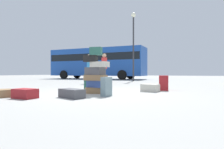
% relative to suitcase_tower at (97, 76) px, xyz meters
% --- Properties ---
extents(ground_plane, '(80.00, 80.00, 0.00)m').
position_rel_suitcase_tower_xyz_m(ground_plane, '(-0.19, -0.04, -0.55)').
color(ground_plane, '#9E9E99').
extents(suitcase_tower, '(0.83, 0.60, 1.45)m').
position_rel_suitcase_tower_xyz_m(suitcase_tower, '(0.00, 0.00, 0.00)').
color(suitcase_tower, olive).
rests_on(suitcase_tower, ground).
extents(suitcase_charcoal_white_trunk, '(0.82, 0.58, 0.23)m').
position_rel_suitcase_tower_xyz_m(suitcase_charcoal_white_trunk, '(-0.08, -1.22, -0.43)').
color(suitcase_charcoal_white_trunk, '#4C4C51').
rests_on(suitcase_charcoal_white_trunk, ground).
extents(suitcase_teal_foreground_far, '(0.37, 0.40, 0.62)m').
position_rel_suitcase_tower_xyz_m(suitcase_teal_foreground_far, '(-0.69, 0.74, -0.24)').
color(suitcase_teal_foreground_far, '#26594C').
rests_on(suitcase_teal_foreground_far, ground).
extents(suitcase_brown_right_side, '(0.63, 0.57, 0.20)m').
position_rel_suitcase_tower_xyz_m(suitcase_brown_right_side, '(-1.87, -1.80, -0.45)').
color(suitcase_brown_right_side, olive).
rests_on(suitcase_brown_right_side, ground).
extents(suitcase_maroon_behind_tower, '(0.61, 0.41, 0.25)m').
position_rel_suitcase_tower_xyz_m(suitcase_maroon_behind_tower, '(-1.10, -1.80, -0.43)').
color(suitcase_maroon_behind_tower, maroon).
rests_on(suitcase_maroon_behind_tower, ground).
extents(suitcase_maroon_foreground_near, '(0.40, 0.50, 0.55)m').
position_rel_suitcase_tower_xyz_m(suitcase_maroon_foreground_near, '(1.76, 1.98, -0.27)').
color(suitcase_maroon_foreground_near, maroon).
rests_on(suitcase_maroon_foreground_near, ground).
extents(suitcase_cream_upright_blue, '(0.62, 0.48, 0.26)m').
position_rel_suitcase_tower_xyz_m(suitcase_cream_upright_blue, '(1.42, 1.28, -0.42)').
color(suitcase_cream_upright_blue, beige).
rests_on(suitcase_cream_upright_blue, ground).
extents(suitcase_slate_left_side, '(0.21, 0.37, 0.54)m').
position_rel_suitcase_tower_xyz_m(suitcase_slate_left_side, '(0.61, -0.55, -0.28)').
color(suitcase_slate_left_side, gray).
rests_on(suitcase_slate_left_side, ground).
extents(person_bearded_onlooker, '(0.30, 0.30, 1.78)m').
position_rel_suitcase_tower_xyz_m(person_bearded_onlooker, '(-3.13, 4.80, 0.51)').
color(person_bearded_onlooker, black).
rests_on(person_bearded_onlooker, ground).
extents(person_tourist_with_camera, '(0.30, 0.30, 1.69)m').
position_rel_suitcase_tower_xyz_m(person_tourist_with_camera, '(-1.73, 4.05, 0.46)').
color(person_tourist_with_camera, '#3F334C').
rests_on(person_tourist_with_camera, ground).
extents(parked_bus, '(10.25, 2.82, 3.15)m').
position_rel_suitcase_tower_xyz_m(parked_bus, '(-6.93, 12.78, 1.28)').
color(parked_bus, '#1E4CA5').
rests_on(parked_bus, ground).
extents(lamp_post, '(0.36, 0.36, 5.38)m').
position_rel_suitcase_tower_xyz_m(lamp_post, '(-1.77, 9.29, 3.02)').
color(lamp_post, '#333338').
rests_on(lamp_post, ground).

